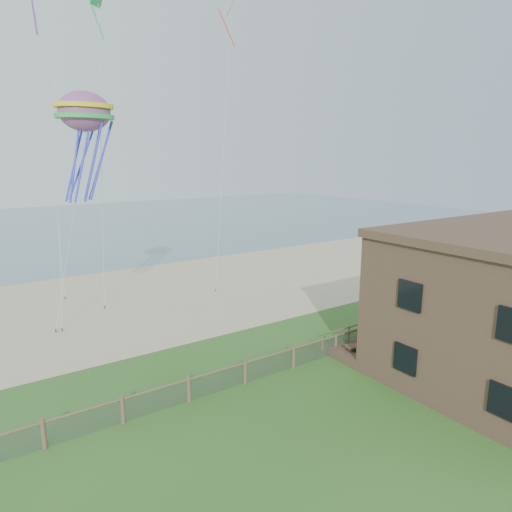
% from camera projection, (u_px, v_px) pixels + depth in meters
% --- Properties ---
extents(ground, '(160.00, 160.00, 0.00)m').
position_uv_depth(ground, '(331.00, 447.00, 17.30)').
color(ground, '#2B581E').
rests_on(ground, ground).
extents(sand_beach, '(72.00, 20.00, 0.02)m').
position_uv_depth(sand_beach, '(132.00, 300.00, 35.08)').
color(sand_beach, tan).
rests_on(sand_beach, ground).
extents(ocean, '(160.00, 68.00, 0.02)m').
position_uv_depth(ocean, '(35.00, 228.00, 70.63)').
color(ocean, slate).
rests_on(ocean, ground).
extents(chainlink_fence, '(36.20, 0.20, 1.25)m').
position_uv_depth(chainlink_fence, '(245.00, 373.00, 22.03)').
color(chainlink_fence, brown).
rests_on(chainlink_fence, ground).
extents(motel_deck, '(15.00, 2.00, 0.50)m').
position_uv_depth(motel_deck, '(429.00, 330.00, 28.43)').
color(motel_deck, brown).
rests_on(motel_deck, ground).
extents(picnic_table, '(1.79, 1.52, 0.65)m').
position_uv_depth(picnic_table, '(358.00, 352.00, 24.98)').
color(picnic_table, brown).
rests_on(picnic_table, ground).
extents(octopus_kite, '(3.57, 2.89, 6.45)m').
position_uv_depth(octopus_kite, '(87.00, 143.00, 24.84)').
color(octopus_kite, '#FE2F28').
extents(kite_red, '(1.90, 1.55, 2.49)m').
position_uv_depth(kite_red, '(231.00, 19.00, 29.58)').
color(kite_red, red).
extents(kite_green, '(1.88, 1.96, 2.38)m').
position_uv_depth(kite_green, '(98.00, 7.00, 25.74)').
color(kite_green, green).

